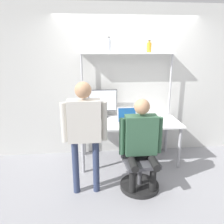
{
  "coord_description": "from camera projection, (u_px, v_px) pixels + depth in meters",
  "views": [
    {
      "loc": [
        -0.64,
        -3.11,
        1.94
      ],
      "look_at": [
        -0.36,
        -0.21,
        1.1
      ],
      "focal_mm": 35.0,
      "sensor_mm": 36.0,
      "label": 1
    }
  ],
  "objects": [
    {
      "name": "ground_plane",
      "position": [
        132.0,
        172.0,
        3.57
      ],
      "size": [
        12.0,
        12.0,
        0.0
      ],
      "primitive_type": "plane",
      "color": "gray"
    },
    {
      "name": "wall_back",
      "position": [
        126.0,
        82.0,
        4.0
      ],
      "size": [
        8.0,
        0.06,
        2.7
      ],
      "color": "silver",
      "rests_on": "ground_plane"
    },
    {
      "name": "desk",
      "position": [
        129.0,
        125.0,
        3.78
      ],
      "size": [
        1.71,
        0.79,
        0.75
      ],
      "color": "white",
      "rests_on": "ground_plane"
    },
    {
      "name": "shelf_unit",
      "position": [
        127.0,
        73.0,
        3.81
      ],
      "size": [
        1.62,
        0.22,
        1.88
      ],
      "color": "white",
      "rests_on": "ground_plane"
    },
    {
      "name": "monitor",
      "position": [
        103.0,
        102.0,
        3.89
      ],
      "size": [
        0.51,
        0.19,
        0.51
      ],
      "color": "#333338",
      "rests_on": "desk"
    },
    {
      "name": "laptop",
      "position": [
        127.0,
        119.0,
        3.62
      ],
      "size": [
        0.33,
        0.26,
        0.26
      ],
      "color": "silver",
      "rests_on": "desk"
    },
    {
      "name": "cell_phone",
      "position": [
        142.0,
        124.0,
        3.57
      ],
      "size": [
        0.07,
        0.15,
        0.01
      ],
      "color": "#264C8C",
      "rests_on": "desk"
    },
    {
      "name": "office_chair",
      "position": [
        139.0,
        169.0,
        3.15
      ],
      "size": [
        0.56,
        0.56,
        0.9
      ],
      "color": "black",
      "rests_on": "ground_plane"
    },
    {
      "name": "person_seated",
      "position": [
        141.0,
        138.0,
        2.96
      ],
      "size": [
        0.6,
        0.46,
        1.31
      ],
      "color": "black",
      "rests_on": "ground_plane"
    },
    {
      "name": "person_standing",
      "position": [
        84.0,
        125.0,
        2.83
      ],
      "size": [
        0.59,
        0.21,
        1.56
      ],
      "color": "#2D3856",
      "rests_on": "ground_plane"
    },
    {
      "name": "bottle_clear",
      "position": [
        109.0,
        46.0,
        3.65
      ],
      "size": [
        0.07,
        0.07,
        0.25
      ],
      "color": "silver",
      "rests_on": "shelf_unit"
    },
    {
      "name": "bottle_amber",
      "position": [
        149.0,
        47.0,
        3.72
      ],
      "size": [
        0.08,
        0.08,
        0.2
      ],
      "color": "gold",
      "rests_on": "shelf_unit"
    }
  ]
}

